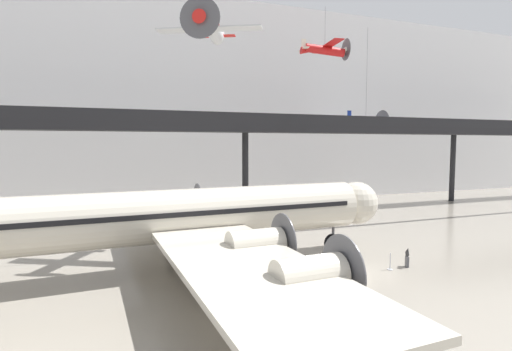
{
  "coord_description": "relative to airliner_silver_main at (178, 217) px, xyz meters",
  "views": [
    {
      "loc": [
        -14.53,
        -19.85,
        7.86
      ],
      "look_at": [
        -4.71,
        6.02,
        5.67
      ],
      "focal_mm": 28.0,
      "sensor_mm": 36.0,
      "label": 1
    }
  ],
  "objects": [
    {
      "name": "mezzanine_walkway",
      "position": [
        10.42,
        16.34,
        5.99
      ],
      "size": [
        110.0,
        3.2,
        11.1
      ],
      "color": "black",
      "rests_on": "ground"
    },
    {
      "name": "stanchion_barrier",
      "position": [
        12.4,
        -4.46,
        -3.09
      ],
      "size": [
        0.36,
        0.36,
        1.08
      ],
      "color": "#B2B5BA",
      "rests_on": "ground"
    },
    {
      "name": "info_sign_pedestal",
      "position": [
        13.8,
        -4.36,
        -2.96
      ],
      "size": [
        0.37,
        0.72,
        1.24
      ],
      "rotation": [
        0.0,
        0.0,
        -0.45
      ],
      "color": "#4C4C51",
      "rests_on": "ground"
    },
    {
      "name": "ground_plane",
      "position": [
        10.42,
        -4.46,
        -3.41
      ],
      "size": [
        260.0,
        260.0,
        0.0
      ],
      "primitive_type": "plane",
      "color": "gray"
    },
    {
      "name": "airliner_silver_main",
      "position": [
        0.0,
        0.0,
        0.0
      ],
      "size": [
        30.3,
        34.27,
        9.64
      ],
      "rotation": [
        0.0,
        0.0,
        0.04
      ],
      "color": "beige",
      "rests_on": "ground"
    },
    {
      "name": "suspended_plane_silver_racer",
      "position": [
        3.18,
        4.19,
        12.84
      ],
      "size": [
        7.24,
        6.44,
        8.47
      ],
      "rotation": [
        0.0,
        0.0,
        4.23
      ],
      "color": "silver"
    },
    {
      "name": "hangar_back_wall",
      "position": [
        10.42,
        27.97,
        9.92
      ],
      "size": [
        140.0,
        3.0,
        26.67
      ],
      "color": "white",
      "rests_on": "ground"
    },
    {
      "name": "suspended_plane_red_highwing",
      "position": [
        19.45,
        15.87,
        15.04
      ],
      "size": [
        5.72,
        6.97,
        5.81
      ],
      "rotation": [
        0.0,
        0.0,
        6.13
      ],
      "color": "red"
    },
    {
      "name": "suspended_plane_white_twin",
      "position": [
        28.05,
        19.81,
        7.5
      ],
      "size": [
        6.08,
        7.46,
        13.13
      ],
      "rotation": [
        0.0,
        0.0,
        0.07
      ],
      "color": "silver"
    }
  ]
}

